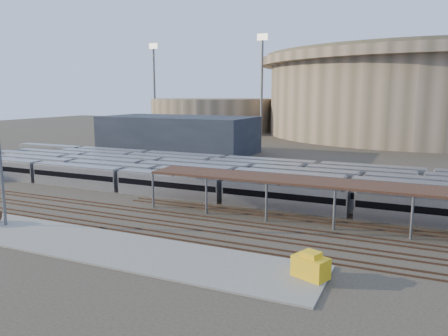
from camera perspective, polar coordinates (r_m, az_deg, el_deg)
ground at (r=59.13m, az=-3.37°, el=-6.24°), size 420.00×420.00×0.00m
apron at (r=49.98m, az=-16.72°, el=-9.53°), size 50.00×9.00×0.20m
subway_trains at (r=75.06m, az=3.32°, el=-1.40°), size 129.36×23.90×3.60m
inspection_shed at (r=55.65m, az=19.16°, el=-2.49°), size 60.30×6.00×5.30m
empty_tracks at (r=54.91m, az=-5.81°, el=-7.43°), size 170.00×9.62×0.18m
stadium at (r=190.33m, az=24.13°, el=8.93°), size 124.00×124.00×32.50m
secondary_arena at (r=200.20m, az=-1.36°, el=7.05°), size 56.00×56.00×14.00m
service_building at (r=122.47m, az=-6.00°, el=4.38°), size 42.00×20.00×10.00m
floodlight_0 at (r=170.04m, az=4.95°, el=11.15°), size 4.00×1.00×38.40m
floodlight_1 at (r=203.61m, az=-9.10°, el=10.81°), size 4.00×1.00×38.40m
floodlight_3 at (r=213.51m, az=14.68°, el=10.57°), size 4.00×1.00×38.40m
yellow_equipment at (r=40.09m, az=11.26°, el=-12.57°), size 3.51×2.88×1.89m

